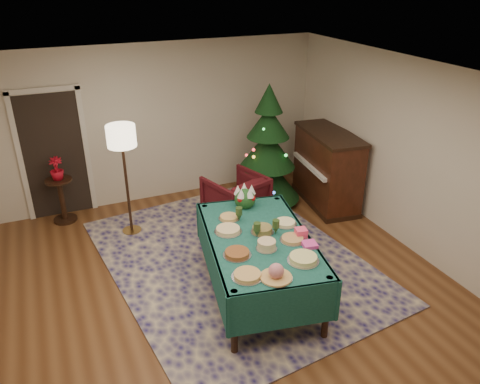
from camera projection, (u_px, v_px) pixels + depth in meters
name	position (u px, v px, depth m)	size (l,w,h in m)	color
room_shell	(229.00, 215.00, 5.04)	(7.00, 7.00, 7.00)	#593319
doorway	(54.00, 152.00, 7.46)	(1.08, 0.04, 2.16)	black
rug	(233.00, 260.00, 6.64)	(3.20, 4.20, 0.02)	#1B1654
buffet_table	(259.00, 248.00, 5.72)	(1.60, 2.30, 0.82)	black
platter_0	(247.00, 275.00, 4.90)	(0.34, 0.34, 0.05)	silver
platter_1	(276.00, 273.00, 4.86)	(0.35, 0.35, 0.18)	silver
platter_2	(303.00, 259.00, 5.17)	(0.36, 0.36, 0.07)	silver
platter_3	(237.00, 254.00, 5.27)	(0.33, 0.33, 0.06)	silver
platter_4	(267.00, 245.00, 5.38)	(0.25, 0.25, 0.11)	silver
platter_5	(292.00, 239.00, 5.56)	(0.30, 0.30, 0.05)	silver
platter_6	(228.00, 230.00, 5.74)	(0.34, 0.34, 0.06)	silver
platter_7	(262.00, 230.00, 5.72)	(0.28, 0.28, 0.08)	silver
platter_8	(285.00, 223.00, 5.91)	(0.29, 0.29, 0.05)	silver
platter_9	(229.00, 218.00, 6.04)	(0.27, 0.27, 0.05)	silver
goblet_0	(239.00, 214.00, 5.96)	(0.09, 0.09, 0.19)	#2D471E
goblet_1	(276.00, 227.00, 5.67)	(0.09, 0.09, 0.19)	#2D471E
goblet_2	(257.00, 230.00, 5.60)	(0.09, 0.09, 0.19)	#2D471E
napkin_stack	(309.00, 245.00, 5.45)	(0.16, 0.16, 0.04)	#EB41A3
gift_box	(301.00, 233.00, 5.63)	(0.13, 0.13, 0.11)	#FA456D
centerpiece	(245.00, 197.00, 6.31)	(0.30, 0.30, 0.34)	#1E4C1E
armchair	(236.00, 196.00, 7.54)	(0.84, 0.78, 0.86)	#480F15
floor_lamp	(122.00, 143.00, 6.74)	(0.42, 0.42, 1.74)	#A57F3F
side_table	(62.00, 201.00, 7.54)	(0.41, 0.41, 0.74)	black
potted_plant	(57.00, 173.00, 7.33)	(0.21, 0.37, 0.21)	red
christmas_tree	(268.00, 152.00, 7.90)	(1.36, 1.36, 2.10)	black
piano	(327.00, 169.00, 8.02)	(0.87, 1.57, 1.30)	black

